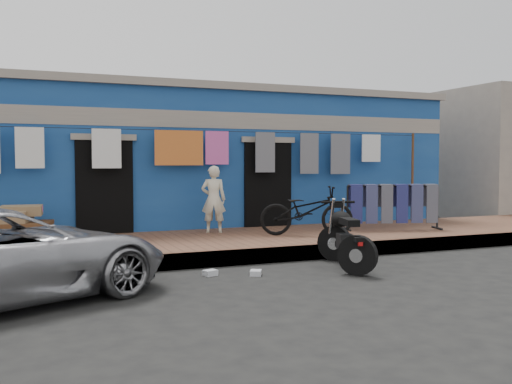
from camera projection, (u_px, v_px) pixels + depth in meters
name	position (u px, v px, depth m)	size (l,w,h in m)	color
ground	(311.00, 281.00, 7.95)	(80.00, 80.00, 0.00)	black
sidewalk	(236.00, 244.00, 10.71)	(28.00, 3.00, 0.25)	brown
curb	(266.00, 255.00, 9.37)	(28.00, 0.10, 0.25)	gray
building	(180.00, 161.00, 14.31)	(12.20, 5.20, 3.36)	navy
neighbor_right	(510.00, 155.00, 18.49)	(6.00, 5.00, 3.80)	#9E9384
clothesline	(204.00, 155.00, 11.69)	(10.06, 0.06, 2.10)	brown
seated_person	(214.00, 199.00, 11.35)	(0.48, 0.32, 1.34)	beige
bicycle	(307.00, 205.00, 10.99)	(0.63, 1.79, 1.16)	black
motorcycle	(345.00, 235.00, 8.94)	(0.95, 1.67, 1.02)	black
jeans_rack	(393.00, 206.00, 11.91)	(2.07, 0.98, 0.98)	black
litter_a	(210.00, 273.00, 8.32)	(0.19, 0.15, 0.08)	silver
litter_b	(353.00, 259.00, 9.60)	(0.14, 0.10, 0.07)	silver
litter_c	(256.00, 273.00, 8.34)	(0.20, 0.16, 0.08)	silver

